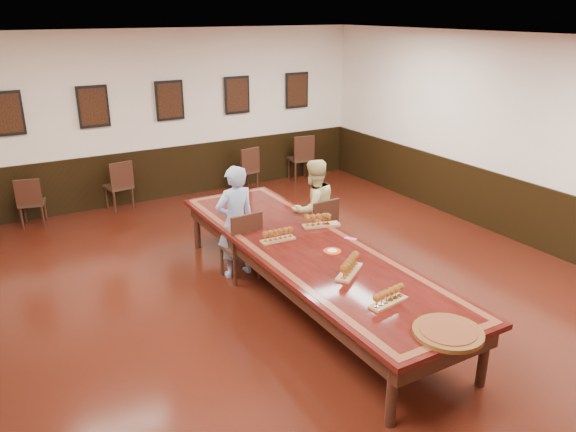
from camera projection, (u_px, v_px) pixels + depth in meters
floor at (307, 301)px, 7.22m from camera, size 8.00×10.00×0.02m
ceiling at (311, 40)px, 6.10m from camera, size 8.00×10.00×0.02m
wall_back at (170, 116)px, 10.72m from camera, size 8.00×0.02×3.20m
wall_right at (532, 143)px, 8.55m from camera, size 0.02×10.00×3.20m
chair_man at (240, 244)px, 7.68m from camera, size 0.50×0.53×0.99m
chair_woman at (317, 228)px, 8.31m from camera, size 0.48×0.51×0.95m
spare_chair_a at (32, 201)px, 9.59m from camera, size 0.50×0.53×0.87m
spare_chair_b at (118, 185)px, 10.38m from camera, size 0.51×0.54×0.93m
spare_chair_c at (245, 169)px, 11.41m from camera, size 0.50×0.53×0.92m
spare_chair_d at (300, 157)px, 12.17m from camera, size 0.53×0.57×1.00m
person_man at (235, 222)px, 7.66m from camera, size 0.60×0.42×1.58m
person_woman at (314, 209)px, 8.29m from camera, size 0.78×0.62×1.49m
pink_phone at (350, 239)px, 7.19m from camera, size 0.14×0.17×0.01m
wainscoting at (308, 265)px, 7.04m from camera, size 8.00×10.00×1.00m
conference_table at (308, 257)px, 7.00m from camera, size 1.40×5.00×0.76m
posters at (170, 100)px, 10.56m from camera, size 6.14×0.04×0.74m
flight_a at (278, 235)px, 7.10m from camera, size 0.46×0.16×0.17m
flight_b at (320, 221)px, 7.57m from camera, size 0.53×0.28×0.19m
flight_c at (349, 266)px, 6.23m from camera, size 0.51×0.43×0.19m
flight_d at (389, 297)px, 5.59m from camera, size 0.47×0.21×0.17m
red_plate_grp at (332, 251)px, 6.80m from camera, size 0.21×0.21×0.03m
carved_platter at (448, 332)px, 5.08m from camera, size 0.69×0.69×0.05m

